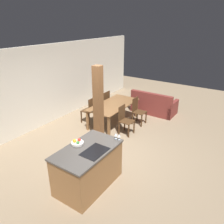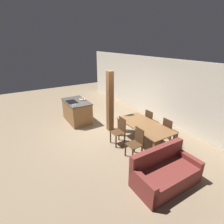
{
  "view_description": "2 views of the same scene",
  "coord_description": "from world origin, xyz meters",
  "px_view_note": "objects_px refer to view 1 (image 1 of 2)",
  "views": [
    {
      "loc": [
        -4.26,
        -3.03,
        3.44
      ],
      "look_at": [
        0.6,
        0.2,
        0.95
      ],
      "focal_mm": 35.0,
      "sensor_mm": 36.0,
      "label": 1
    },
    {
      "loc": [
        5.59,
        -2.88,
        3.33
      ],
      "look_at": [
        0.6,
        0.2,
        0.95
      ],
      "focal_mm": 28.0,
      "sensor_mm": 36.0,
      "label": 2
    }
  ],
  "objects_px": {
    "fruit_bowl": "(77,143)",
    "dining_table": "(114,106)",
    "dining_chair_near_left": "(125,119)",
    "dining_chair_far_left": "(90,110)",
    "kitchen_island": "(88,167)",
    "couch": "(154,106)",
    "dining_chair_near_right": "(138,110)",
    "timber_post": "(98,108)",
    "dining_chair_far_right": "(104,103)",
    "wine_glass_middle": "(116,135)",
    "wine_glass_near": "(119,136)"
  },
  "relations": [
    {
      "from": "fruit_bowl",
      "to": "dining_table",
      "type": "xyz_separation_m",
      "value": [
        2.95,
        0.99,
        -0.35
      ]
    },
    {
      "from": "dining_chair_near_left",
      "to": "dining_chair_far_left",
      "type": "bearing_deg",
      "value": 90.0
    },
    {
      "from": "kitchen_island",
      "to": "dining_table",
      "type": "bearing_deg",
      "value": 23.27
    },
    {
      "from": "dining_table",
      "to": "couch",
      "type": "distance_m",
      "value": 1.9
    },
    {
      "from": "dining_table",
      "to": "dining_chair_near_left",
      "type": "relative_size",
      "value": 2.1
    },
    {
      "from": "dining_chair_near_right",
      "to": "timber_post",
      "type": "xyz_separation_m",
      "value": [
        -1.93,
        0.25,
        0.68
      ]
    },
    {
      "from": "dining_table",
      "to": "timber_post",
      "type": "relative_size",
      "value": 0.84
    },
    {
      "from": "kitchen_island",
      "to": "dining_chair_far_left",
      "type": "height_order",
      "value": "kitchen_island"
    },
    {
      "from": "dining_table",
      "to": "timber_post",
      "type": "height_order",
      "value": "timber_post"
    },
    {
      "from": "dining_table",
      "to": "couch",
      "type": "relative_size",
      "value": 1.18
    },
    {
      "from": "kitchen_island",
      "to": "dining_chair_near_left",
      "type": "bearing_deg",
      "value": 12.51
    },
    {
      "from": "dining_chair_near_left",
      "to": "dining_chair_far_right",
      "type": "relative_size",
      "value": 1.0
    },
    {
      "from": "fruit_bowl",
      "to": "dining_chair_far_right",
      "type": "relative_size",
      "value": 0.29
    },
    {
      "from": "wine_glass_middle",
      "to": "dining_chair_near_right",
      "type": "height_order",
      "value": "wine_glass_middle"
    },
    {
      "from": "fruit_bowl",
      "to": "wine_glass_near",
      "type": "relative_size",
      "value": 1.9
    },
    {
      "from": "dining_chair_near_right",
      "to": "dining_chair_far_left",
      "type": "relative_size",
      "value": 1.0
    },
    {
      "from": "dining_table",
      "to": "kitchen_island",
      "type": "bearing_deg",
      "value": -156.73
    },
    {
      "from": "wine_glass_near",
      "to": "dining_table",
      "type": "bearing_deg",
      "value": 35.64
    },
    {
      "from": "dining_chair_near_left",
      "to": "dining_chair_near_right",
      "type": "relative_size",
      "value": 1.0
    },
    {
      "from": "dining_chair_far_left",
      "to": "wine_glass_near",
      "type": "bearing_deg",
      "value": 51.94
    },
    {
      "from": "dining_chair_near_left",
      "to": "kitchen_island",
      "type": "bearing_deg",
      "value": -167.49
    },
    {
      "from": "dining_chair_far_left",
      "to": "timber_post",
      "type": "bearing_deg",
      "value": 48.73
    },
    {
      "from": "fruit_bowl",
      "to": "dining_chair_near_right",
      "type": "relative_size",
      "value": 0.29
    },
    {
      "from": "dining_chair_near_left",
      "to": "couch",
      "type": "bearing_deg",
      "value": -1.96
    },
    {
      "from": "dining_table",
      "to": "couch",
      "type": "height_order",
      "value": "couch"
    },
    {
      "from": "kitchen_island",
      "to": "dining_table",
      "type": "height_order",
      "value": "kitchen_island"
    },
    {
      "from": "wine_glass_middle",
      "to": "timber_post",
      "type": "bearing_deg",
      "value": 53.45
    },
    {
      "from": "dining_chair_near_right",
      "to": "couch",
      "type": "height_order",
      "value": "dining_chair_near_right"
    },
    {
      "from": "kitchen_island",
      "to": "dining_chair_near_right",
      "type": "height_order",
      "value": "kitchen_island"
    },
    {
      "from": "dining_table",
      "to": "dining_chair_near_right",
      "type": "relative_size",
      "value": 2.1
    },
    {
      "from": "timber_post",
      "to": "wine_glass_middle",
      "type": "bearing_deg",
      "value": -126.55
    },
    {
      "from": "fruit_bowl",
      "to": "dining_chair_far_right",
      "type": "distance_m",
      "value": 3.83
    },
    {
      "from": "wine_glass_middle",
      "to": "kitchen_island",
      "type": "bearing_deg",
      "value": 156.96
    },
    {
      "from": "kitchen_island",
      "to": "dining_chair_near_right",
      "type": "relative_size",
      "value": 1.58
    },
    {
      "from": "dining_chair_far_right",
      "to": "timber_post",
      "type": "height_order",
      "value": "timber_post"
    },
    {
      "from": "wine_glass_near",
      "to": "dining_chair_far_right",
      "type": "relative_size",
      "value": 0.15
    },
    {
      "from": "kitchen_island",
      "to": "wine_glass_middle",
      "type": "relative_size",
      "value": 10.43
    },
    {
      "from": "dining_table",
      "to": "dining_chair_far_left",
      "type": "bearing_deg",
      "value": 121.93
    },
    {
      "from": "fruit_bowl",
      "to": "couch",
      "type": "xyz_separation_m",
      "value": [
        4.64,
        0.2,
        -0.7
      ]
    },
    {
      "from": "fruit_bowl",
      "to": "dining_chair_far_left",
      "type": "relative_size",
      "value": 0.29
    },
    {
      "from": "fruit_bowl",
      "to": "dining_chair_far_left",
      "type": "xyz_separation_m",
      "value": [
        2.5,
        1.71,
        -0.49
      ]
    },
    {
      "from": "dining_chair_near_right",
      "to": "timber_post",
      "type": "distance_m",
      "value": 2.06
    },
    {
      "from": "dining_table",
      "to": "dining_chair_near_left",
      "type": "bearing_deg",
      "value": -121.93
    },
    {
      "from": "kitchen_island",
      "to": "couch",
      "type": "xyz_separation_m",
      "value": [
        4.65,
        0.49,
        -0.18
      ]
    },
    {
      "from": "dining_table",
      "to": "dining_chair_near_left",
      "type": "distance_m",
      "value": 0.86
    },
    {
      "from": "dining_chair_near_right",
      "to": "dining_chair_far_right",
      "type": "distance_m",
      "value": 1.43
    },
    {
      "from": "kitchen_island",
      "to": "dining_chair_near_left",
      "type": "height_order",
      "value": "kitchen_island"
    },
    {
      "from": "dining_chair_near_right",
      "to": "dining_chair_far_left",
      "type": "xyz_separation_m",
      "value": [
        -0.89,
        1.43,
        0.0
      ]
    },
    {
      "from": "couch",
      "to": "kitchen_island",
      "type": "bearing_deg",
      "value": 96.5
    },
    {
      "from": "wine_glass_near",
      "to": "wine_glass_middle",
      "type": "xyz_separation_m",
      "value": [
        0.0,
        0.09,
        0.0
      ]
    }
  ]
}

